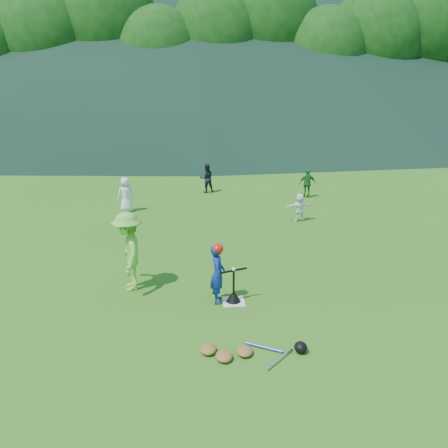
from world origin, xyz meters
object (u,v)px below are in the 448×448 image
fielder_d (299,207)px  batting_tee (234,296)px  fielder_c (307,183)px  equipment_pile (245,351)px  home_plate (233,302)px  adult_coach (128,251)px  fielder_b (207,178)px  batter_child (218,274)px  fielder_a (126,195)px

fielder_d → batting_tee: 6.08m
fielder_c → equipment_pile: bearing=69.3°
fielder_c → batting_tee: 9.35m
fielder_d → equipment_pile: (-2.71, -7.29, -0.40)m
home_plate → fielder_d: size_ratio=0.49×
fielder_c → fielder_d: bearing=70.1°
adult_coach → fielder_c: adult_coach is taller
adult_coach → fielder_b: size_ratio=1.47×
home_plate → batting_tee: (0.00, 0.00, 0.12)m
batter_child → fielder_d: batter_child is taller
adult_coach → fielder_d: adult_coach is taller
batting_tee → equipment_pile: (-0.00, -1.85, -0.06)m
fielder_c → fielder_b: bearing=-17.3°
fielder_b → batting_tee: fielder_b is taller
adult_coach → fielder_c: 9.77m
fielder_a → batting_tee: fielder_a is taller
home_plate → fielder_c: bearing=66.1°
adult_coach → fielder_a: (-0.90, 6.19, -0.25)m
fielder_d → batting_tee: fielder_d is taller
home_plate → adult_coach: 2.50m
adult_coach → fielder_c: bearing=132.9°
adult_coach → fielder_a: adult_coach is taller
equipment_pile → adult_coach: bearing=129.4°
fielder_a → fielder_c: size_ratio=1.08×
home_plate → fielder_a: size_ratio=0.36×
home_plate → fielder_c: 9.35m
fielder_a → fielder_b: (2.94, 2.70, -0.02)m
fielder_d → fielder_a: bearing=-22.4°
fielder_b → batting_tee: (0.15, -9.71, -0.47)m
adult_coach → equipment_pile: 3.55m
adult_coach → home_plate: bearing=60.2°
fielder_c → home_plate: bearing=65.4°
fielder_d → equipment_pile: size_ratio=0.52×
fielder_b → batting_tee: bearing=78.5°
fielder_b → home_plate: bearing=78.5°
batter_child → equipment_pile: size_ratio=0.69×
batting_tee → fielder_b: bearing=90.9°
batting_tee → fielder_c: bearing=66.1°
home_plate → fielder_a: fielder_a is taller
adult_coach → batting_tee: adult_coach is taller
fielder_b → batting_tee: 9.73m
fielder_a → equipment_pile: fielder_a is taller
adult_coach → equipment_pile: bearing=30.1°
home_plate → batter_child: batter_child is taller
fielder_b → fielder_d: bearing=111.4°
fielder_d → batting_tee: bearing=56.3°
fielder_b → fielder_c: 4.11m
fielder_a → fielder_c: bearing=172.2°
equipment_pile → batter_child: bearing=99.6°
home_plate → equipment_pile: 1.85m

